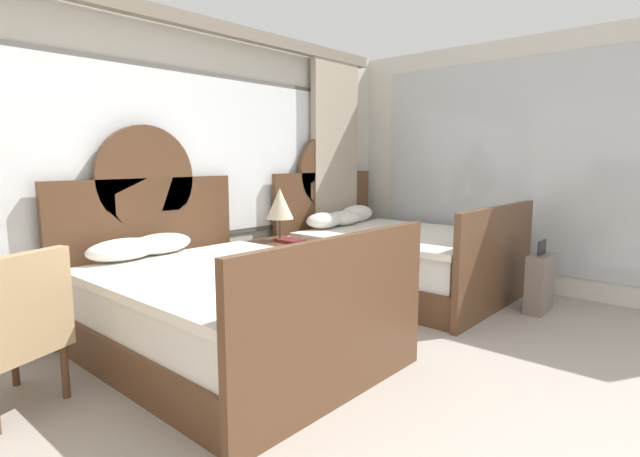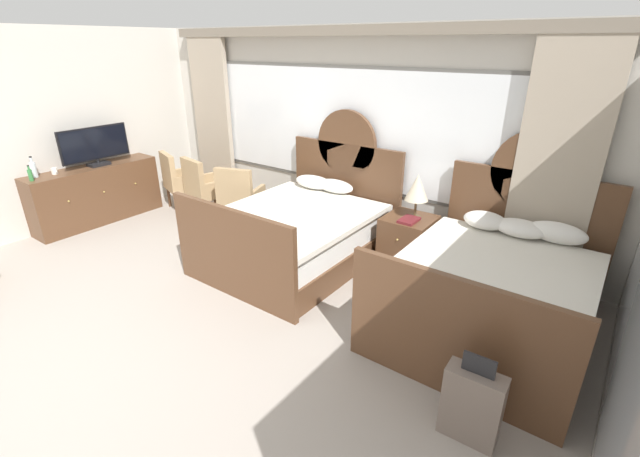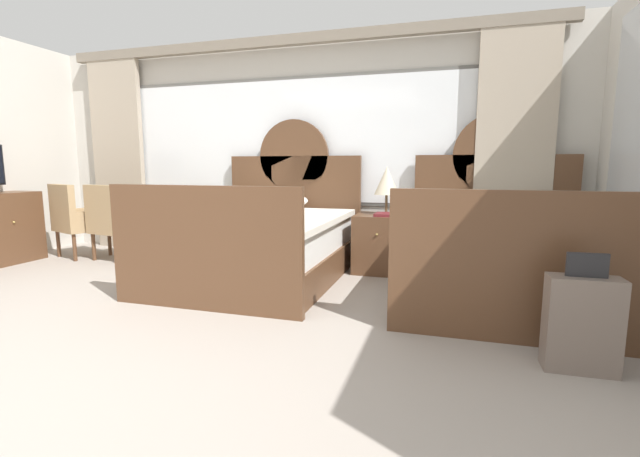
{
  "view_description": "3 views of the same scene",
  "coord_description": "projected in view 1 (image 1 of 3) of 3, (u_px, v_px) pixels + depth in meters",
  "views": [
    {
      "loc": [
        -2.03,
        -0.01,
        1.43
      ],
      "look_at": [
        0.89,
        2.57,
        0.87
      ],
      "focal_mm": 27.25,
      "sensor_mm": 36.0,
      "label": 1
    },
    {
      "loc": [
        3.11,
        -0.96,
        2.49
      ],
      "look_at": [
        0.75,
        2.27,
        0.76
      ],
      "focal_mm": 24.24,
      "sensor_mm": 36.0,
      "label": 2
    },
    {
      "loc": [
        1.91,
        -1.26,
        1.15
      ],
      "look_at": [
        0.86,
        2.24,
        0.62
      ],
      "focal_mm": 24.26,
      "sensor_mm": 36.0,
      "label": 3
    }
  ],
  "objects": [
    {
      "name": "wall_right_mirror",
      "position": [
        540.0,
        166.0,
        5.13
      ],
      "size": [
        0.08,
        4.49,
        2.7
      ],
      "color": "beige",
      "rests_on": "ground_plane"
    },
    {
      "name": "table_lamp_on_nightstand",
      "position": [
        280.0,
        204.0,
        4.74
      ],
      "size": [
        0.27,
        0.27,
        0.52
      ],
      "color": "brown",
      "rests_on": "nightstand_between_beds"
    },
    {
      "name": "suitcase_on_floor",
      "position": [
        539.0,
        283.0,
        4.54
      ],
      "size": [
        0.38,
        0.17,
        0.68
      ],
      "color": "#75665B",
      "rests_on": "ground_plane"
    },
    {
      "name": "wall_back_window",
      "position": [
        132.0,
        162.0,
        4.06
      ],
      "size": [
        6.73,
        0.22,
        2.7
      ],
      "color": "beige",
      "rests_on": "ground_plane"
    },
    {
      "name": "bed_near_mirror",
      "position": [
        395.0,
        257.0,
        5.24
      ],
      "size": [
        1.67,
        2.16,
        1.71
      ],
      "color": "brown",
      "rests_on": "ground_plane"
    },
    {
      "name": "bed_near_window",
      "position": [
        223.0,
        305.0,
        3.52
      ],
      "size": [
        1.67,
        2.16,
        1.71
      ],
      "color": "brown",
      "rests_on": "ground_plane"
    },
    {
      "name": "book_on_nightstand",
      "position": [
        290.0,
        241.0,
        4.69
      ],
      "size": [
        0.18,
        0.26,
        0.03
      ],
      "color": "maroon",
      "rests_on": "nightstand_between_beds"
    },
    {
      "name": "nightstand_between_beds",
      "position": [
        280.0,
        273.0,
        4.78
      ],
      "size": [
        0.55,
        0.57,
        0.63
      ],
      "color": "brown",
      "rests_on": "ground_plane"
    },
    {
      "name": "armchair_by_window_left",
      "position": [
        9.0,
        327.0,
        2.71
      ],
      "size": [
        0.68,
        0.68,
        0.92
      ],
      "color": "tan",
      "rests_on": "ground_plane"
    }
  ]
}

